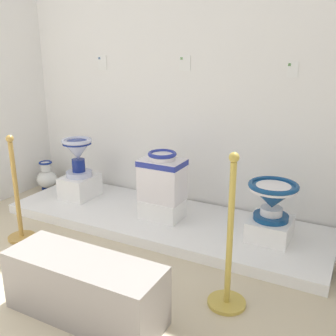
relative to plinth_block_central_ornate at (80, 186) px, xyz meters
name	(u,v)px	position (x,y,z in m)	size (l,w,h in m)	color
ground_plane	(43,324)	(1.03, -1.60, -0.22)	(5.78, 5.76, 0.02)	beige
wall_back	(189,67)	(1.03, 0.51, 1.25)	(3.98, 0.06, 2.91)	white
display_platform	(163,220)	(1.03, -0.03, -0.16)	(3.08, 0.98, 0.09)	white
plinth_block_central_ornate	(80,186)	(0.00, 0.00, 0.00)	(0.31, 0.38, 0.24)	white
antique_toilet_central_ornate	(78,152)	(0.00, 0.00, 0.38)	(0.32, 0.32, 0.40)	silver
plinth_block_leftmost	(162,208)	(1.04, -0.06, -0.03)	(0.37, 0.29, 0.18)	white
antique_toilet_leftmost	(162,176)	(1.04, -0.06, 0.30)	(0.40, 0.28, 0.46)	white
plinth_block_pale_glazed	(270,229)	(2.04, -0.02, -0.03)	(0.34, 0.37, 0.18)	white
antique_toilet_pale_glazed	(273,196)	(2.04, -0.02, 0.26)	(0.41, 0.41, 0.32)	navy
info_placard_first	(102,63)	(0.02, 0.47, 1.27)	(0.11, 0.01, 0.16)	white
info_placard_second	(185,63)	(1.00, 0.47, 1.28)	(0.11, 0.01, 0.14)	white
info_placard_third	(293,69)	(2.02, 0.47, 1.25)	(0.09, 0.01, 0.13)	white
decorative_vase_corner	(47,178)	(-0.66, 0.18, -0.06)	(0.24, 0.24, 0.35)	navy
stanchion_post_near_left	(18,208)	(0.04, -0.86, 0.09)	(0.24, 0.24, 0.95)	#B98D41
stanchion_post_near_right	(229,262)	(1.98, -0.90, 0.11)	(0.26, 0.26, 1.05)	gold
museum_bench	(84,288)	(1.22, -1.42, -0.01)	(1.04, 0.36, 0.40)	gray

